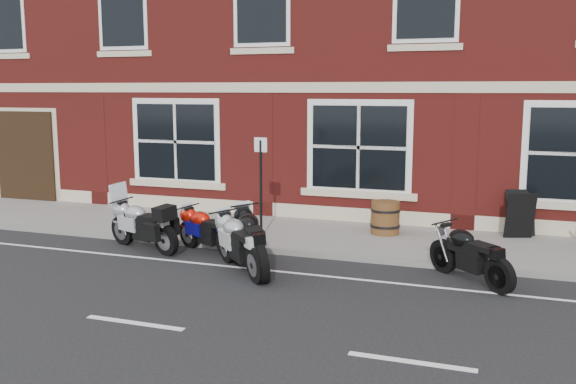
{
  "coord_description": "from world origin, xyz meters",
  "views": [
    {
      "loc": [
        5.09,
        -10.62,
        3.36
      ],
      "look_at": [
        0.73,
        1.6,
        1.27
      ],
      "focal_mm": 40.0,
      "sensor_mm": 36.0,
      "label": 1
    }
  ],
  "objects_px": {
    "moto_sport_red": "(208,229)",
    "barrel_planter": "(385,218)",
    "moto_sport_silver": "(241,242)",
    "parking_sign": "(261,180)",
    "moto_naked_black": "(470,253)",
    "moto_sport_black": "(255,238)",
    "a_board_sign": "(520,214)",
    "moto_touring_silver": "(143,223)"
  },
  "relations": [
    {
      "from": "moto_sport_silver",
      "to": "parking_sign",
      "type": "distance_m",
      "value": 2.41
    },
    {
      "from": "moto_touring_silver",
      "to": "moto_sport_black",
      "type": "xyz_separation_m",
      "value": [
        2.83,
        -0.65,
        0.04
      ]
    },
    {
      "from": "moto_sport_red",
      "to": "barrel_planter",
      "type": "distance_m",
      "value": 4.05
    },
    {
      "from": "moto_touring_silver",
      "to": "moto_sport_silver",
      "type": "relative_size",
      "value": 1.22
    },
    {
      "from": "moto_sport_red",
      "to": "moto_sport_black",
      "type": "bearing_deg",
      "value": -93.38
    },
    {
      "from": "moto_sport_red",
      "to": "moto_naked_black",
      "type": "height_order",
      "value": "moto_naked_black"
    },
    {
      "from": "moto_touring_silver",
      "to": "moto_sport_red",
      "type": "bearing_deg",
      "value": -62.29
    },
    {
      "from": "moto_sport_silver",
      "to": "moto_naked_black",
      "type": "height_order",
      "value": "moto_sport_silver"
    },
    {
      "from": "moto_sport_silver",
      "to": "parking_sign",
      "type": "xyz_separation_m",
      "value": [
        -0.49,
        2.21,
        0.83
      ]
    },
    {
      "from": "moto_touring_silver",
      "to": "a_board_sign",
      "type": "relative_size",
      "value": 1.93
    },
    {
      "from": "moto_sport_red",
      "to": "moto_sport_silver",
      "type": "height_order",
      "value": "moto_sport_silver"
    },
    {
      "from": "moto_sport_black",
      "to": "barrel_planter",
      "type": "distance_m",
      "value": 3.77
    },
    {
      "from": "moto_sport_black",
      "to": "a_board_sign",
      "type": "xyz_separation_m",
      "value": [
        4.68,
        3.96,
        0.04
      ]
    },
    {
      "from": "moto_sport_red",
      "to": "moto_naked_black",
      "type": "bearing_deg",
      "value": -65.67
    },
    {
      "from": "moto_sport_red",
      "to": "parking_sign",
      "type": "distance_m",
      "value": 1.65
    },
    {
      "from": "moto_sport_red",
      "to": "barrel_planter",
      "type": "height_order",
      "value": "barrel_planter"
    },
    {
      "from": "barrel_planter",
      "to": "moto_sport_red",
      "type": "bearing_deg",
      "value": -142.68
    },
    {
      "from": "moto_sport_black",
      "to": "moto_naked_black",
      "type": "distance_m",
      "value": 3.9
    },
    {
      "from": "a_board_sign",
      "to": "barrel_planter",
      "type": "xyz_separation_m",
      "value": [
        -2.87,
        -0.66,
        -0.15
      ]
    },
    {
      "from": "moto_naked_black",
      "to": "parking_sign",
      "type": "xyz_separation_m",
      "value": [
        -4.54,
        1.46,
        0.87
      ]
    },
    {
      "from": "moto_sport_black",
      "to": "a_board_sign",
      "type": "height_order",
      "value": "a_board_sign"
    },
    {
      "from": "moto_sport_red",
      "to": "a_board_sign",
      "type": "relative_size",
      "value": 1.69
    },
    {
      "from": "moto_naked_black",
      "to": "barrel_planter",
      "type": "distance_m",
      "value": 3.42
    },
    {
      "from": "moto_sport_red",
      "to": "barrel_planter",
      "type": "xyz_separation_m",
      "value": [
        3.22,
        2.46,
        -0.0
      ]
    },
    {
      "from": "moto_sport_silver",
      "to": "a_board_sign",
      "type": "distance_m",
      "value": 6.41
    },
    {
      "from": "moto_sport_red",
      "to": "barrel_planter",
      "type": "relative_size",
      "value": 2.35
    },
    {
      "from": "moto_sport_black",
      "to": "barrel_planter",
      "type": "xyz_separation_m",
      "value": [
        1.82,
        3.3,
        -0.11
      ]
    },
    {
      "from": "moto_sport_red",
      "to": "moto_sport_black",
      "type": "height_order",
      "value": "moto_sport_black"
    },
    {
      "from": "moto_sport_silver",
      "to": "a_board_sign",
      "type": "relative_size",
      "value": 1.59
    },
    {
      "from": "barrel_planter",
      "to": "moto_sport_silver",
      "type": "bearing_deg",
      "value": -119.91
    },
    {
      "from": "moto_sport_silver",
      "to": "a_board_sign",
      "type": "bearing_deg",
      "value": -4.02
    },
    {
      "from": "moto_touring_silver",
      "to": "moto_naked_black",
      "type": "height_order",
      "value": "moto_touring_silver"
    },
    {
      "from": "parking_sign",
      "to": "moto_sport_black",
      "type": "bearing_deg",
      "value": -62.07
    },
    {
      "from": "a_board_sign",
      "to": "barrel_planter",
      "type": "height_order",
      "value": "a_board_sign"
    },
    {
      "from": "moto_sport_silver",
      "to": "a_board_sign",
      "type": "xyz_separation_m",
      "value": [
        4.87,
        4.16,
        0.08
      ]
    },
    {
      "from": "a_board_sign",
      "to": "moto_sport_red",
      "type": "bearing_deg",
      "value": -172.49
    },
    {
      "from": "moto_naked_black",
      "to": "moto_touring_silver",
      "type": "bearing_deg",
      "value": 133.19
    },
    {
      "from": "moto_touring_silver",
      "to": "barrel_planter",
      "type": "relative_size",
      "value": 2.7
    },
    {
      "from": "moto_sport_silver",
      "to": "parking_sign",
      "type": "height_order",
      "value": "parking_sign"
    },
    {
      "from": "moto_sport_red",
      "to": "moto_sport_silver",
      "type": "relative_size",
      "value": 1.06
    },
    {
      "from": "a_board_sign",
      "to": "parking_sign",
      "type": "height_order",
      "value": "parking_sign"
    },
    {
      "from": "moto_sport_black",
      "to": "moto_touring_silver",
      "type": "bearing_deg",
      "value": 133.95
    }
  ]
}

